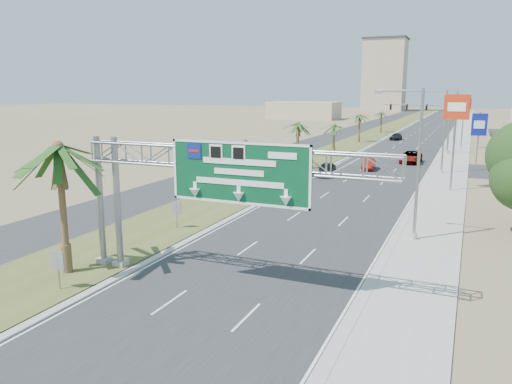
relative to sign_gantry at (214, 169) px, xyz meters
The scene contains 26 objects.
road 100.26m from the sign_gantry, 89.39° to the left, with size 12.00×300.00×0.02m, color #28282B.
sidewalk_right 100.71m from the sign_gantry, 84.54° to the left, with size 4.00×300.00×0.10m, color #9E9B93.
median_grass 100.65m from the sign_gantry, 95.10° to the left, with size 7.00×300.00×0.12m, color #475324.
opposing_road 101.51m from the sign_gantry, 99.05° to the left, with size 8.00×300.00×0.02m, color #28282B.
sign_gantry is the anchor object (origin of this frame).
palm_near 8.41m from the sign_gantry, 166.68° to the right, with size 5.70×5.70×8.35m.
palm_row_b 23.66m from the sign_gantry, 110.92° to the left, with size 3.99×3.99×5.95m.
palm_row_c 39.00m from the sign_gantry, 102.50° to the left, with size 3.99×3.99×6.75m.
palm_row_d 56.73m from the sign_gantry, 98.56° to the left, with size 3.99×3.99×5.45m.
palm_row_e 75.55m from the sign_gantry, 96.41° to the left, with size 3.99×3.99×6.15m.
palm_row_f 100.44m from the sign_gantry, 94.82° to the left, with size 3.99×3.99×5.75m.
streetlight_near 14.75m from the sign_gantry, 55.30° to the left, with size 3.27×0.44×10.00m.
streetlight_mid 42.92m from the sign_gantry, 78.76° to the left, with size 3.27×0.44×10.00m.
streetlight_far 78.53m from the sign_gantry, 83.89° to the left, with size 3.27×0.44×10.00m.
signal_mast 62.37m from the sign_gantry, 84.26° to the left, with size 10.28×0.71×8.00m.
median_signback_a 9.06m from the sign_gantry, 149.77° to the right, with size 0.75×0.08×2.08m.
median_signback_b 11.90m from the sign_gantry, 132.65° to the left, with size 0.75×0.08×2.08m.
tower_distant 242.33m from the sign_gantry, 97.34° to the left, with size 20.00×16.00×35.00m, color tan.
building_distant_left 156.40m from the sign_gantry, 106.32° to the left, with size 24.00×14.00×6.00m, color #C7AE86.
car_left_lane 35.50m from the sign_gantry, 96.13° to the left, with size 1.85×4.61×1.57m, color black.
car_mid_lane 42.12m from the sign_gantry, 90.19° to the left, with size 1.50×4.31×1.42m, color maroon.
car_right_lane 50.45m from the sign_gantry, 85.30° to the left, with size 2.66×5.78×1.61m, color gray.
car_far 83.44m from the sign_gantry, 91.73° to the left, with size 1.79×4.41×1.28m, color black.
pole_sign_red_near 32.76m from the sign_gantry, 72.09° to the left, with size 2.41×0.78×9.71m.
pole_sign_blue 54.34m from the sign_gantry, 76.75° to the left, with size 2.01×0.79×7.06m.
pole_sign_red_far 72.15m from the sign_gantry, 81.98° to the left, with size 2.21×0.76×8.85m.
Camera 1 is at (10.50, -11.67, 9.83)m, focal length 35.00 mm.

